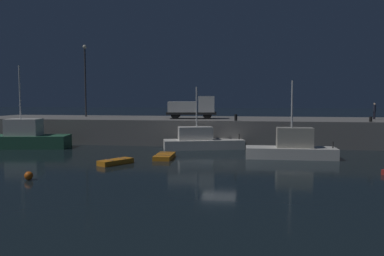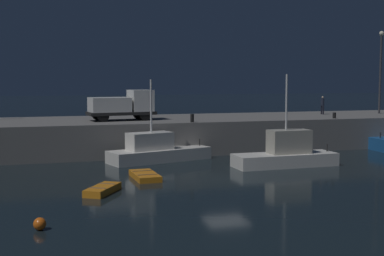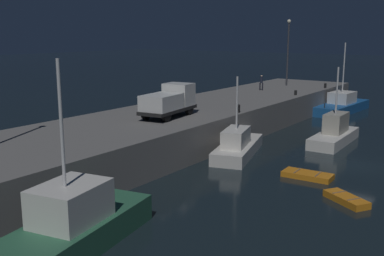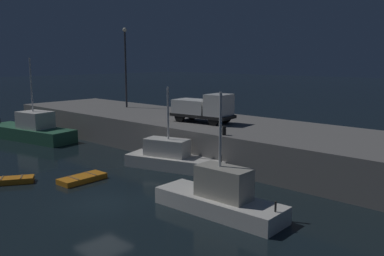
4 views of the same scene
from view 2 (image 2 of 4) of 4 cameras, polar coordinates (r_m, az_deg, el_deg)
ground_plane at (r=30.95m, az=3.71°, el=-5.58°), size 320.00×320.00×0.00m
pier_quay at (r=43.98m, az=-2.59°, el=-0.62°), size 56.23×9.75×2.58m
fishing_boat_blue at (r=37.57m, az=-3.81°, el=-2.49°), size 7.77×4.27×5.81m
fishing_boat_orange at (r=35.97m, az=10.14°, el=-2.78°), size 7.10×2.37×6.16m
dinghy_orange_near at (r=27.63m, az=-9.64°, el=-6.58°), size 2.22×2.74×0.40m
dinghy_red_small at (r=31.25m, az=-5.11°, el=-5.17°), size 1.42×3.05×0.38m
mooring_buoy_near at (r=21.61m, az=-16.13°, el=-9.92°), size 0.50×0.50×0.50m
lamp_post_east at (r=52.94m, az=19.71°, el=6.39°), size 0.44×0.44×7.72m
utility_truck at (r=41.92m, az=-7.45°, el=2.47°), size 5.46×2.69×2.39m
dockworker at (r=50.14m, az=13.92°, el=2.53°), size 0.31×0.44×1.67m
bollard_west at (r=45.32m, az=15.13°, el=1.32°), size 0.28×0.28×0.48m
bollard_east at (r=39.81m, az=0.02°, el=1.08°), size 0.28×0.28×0.63m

